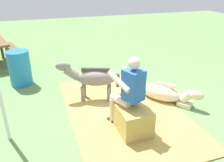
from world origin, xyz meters
name	(u,v)px	position (x,y,z in m)	size (l,w,h in m)	color
ground_plane	(127,110)	(0.00, 0.00, 0.00)	(24.00, 24.00, 0.00)	#608C4C
hay_patch	(123,110)	(-0.02, 0.08, 0.01)	(3.46, 2.16, 0.02)	tan
hay_bale	(133,120)	(-0.71, 0.18, 0.24)	(0.63, 0.51, 0.48)	tan
person_seated	(128,90)	(-0.56, 0.22, 0.75)	(0.72, 0.56, 1.36)	beige
pony_standing	(92,78)	(0.64, 0.56, 0.52)	(0.67, 1.29, 0.88)	slate
pony_lying	(165,93)	(0.07, -0.92, 0.19)	(1.21, 1.05, 0.42)	beige
water_barrel	(20,68)	(2.00, 2.04, 0.43)	(0.53, 0.53, 0.86)	#1E72B2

